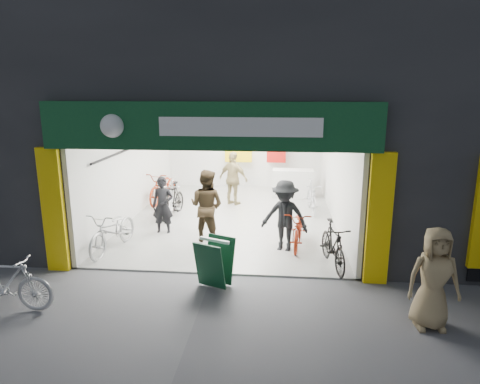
# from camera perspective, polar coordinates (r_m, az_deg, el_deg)

# --- Properties ---
(ground) EXTENTS (60.00, 60.00, 0.00)m
(ground) POSITION_cam_1_polar(r_m,az_deg,el_deg) (8.98, -3.75, -10.94)
(ground) COLOR #56565B
(ground) RESTS_ON ground
(building) EXTENTS (17.00, 10.27, 8.00)m
(building) POSITION_cam_1_polar(r_m,az_deg,el_deg) (13.06, 3.66, 16.22)
(building) COLOR #232326
(building) RESTS_ON ground
(bike_left_front) EXTENTS (0.96, 2.00, 1.01)m
(bike_left_front) POSITION_cam_1_polar(r_m,az_deg,el_deg) (10.43, -16.57, -4.96)
(bike_left_front) COLOR #A8A9AD
(bike_left_front) RESTS_ON ground
(bike_left_midfront) EXTENTS (0.74, 1.75, 1.02)m
(bike_left_midfront) POSITION_cam_1_polar(r_m,az_deg,el_deg) (12.76, -9.03, -1.11)
(bike_left_midfront) COLOR black
(bike_left_midfront) RESTS_ON ground
(bike_left_midback) EXTENTS (0.99, 2.11, 1.07)m
(bike_left_midback) POSITION_cam_1_polar(r_m,az_deg,el_deg) (14.41, -10.19, 0.66)
(bike_left_midback) COLOR maroon
(bike_left_midback) RESTS_ON ground
(bike_left_back) EXTENTS (0.78, 1.86, 1.09)m
(bike_left_back) POSITION_cam_1_polar(r_m,az_deg,el_deg) (12.76, -9.02, -0.96)
(bike_left_back) COLOR #AFB0B4
(bike_left_back) RESTS_ON ground
(bike_right_front) EXTENTS (0.75, 1.73, 1.01)m
(bike_right_front) POSITION_cam_1_polar(r_m,az_deg,el_deg) (9.31, 12.30, -6.97)
(bike_right_front) COLOR black
(bike_right_front) RESTS_ON ground
(bike_right_mid) EXTENTS (0.82, 1.83, 0.93)m
(bike_right_mid) POSITION_cam_1_polar(r_m,az_deg,el_deg) (10.41, 7.86, -4.75)
(bike_right_mid) COLOR maroon
(bike_right_mid) RESTS_ON ground
(bike_right_back) EXTENTS (0.58, 1.65, 0.98)m
(bike_right_back) POSITION_cam_1_polar(r_m,az_deg,el_deg) (13.24, 9.54, -0.69)
(bike_right_back) COLOR #AAAAAE
(bike_right_back) RESTS_ON ground
(parked_bike) EXTENTS (1.67, 0.49, 1.00)m
(parked_bike) POSITION_cam_1_polar(r_m,az_deg,el_deg) (8.47, -28.77, -10.60)
(parked_bike) COLOR silver
(parked_bike) RESTS_ON ground
(customer_a) EXTENTS (0.56, 0.38, 1.53)m
(customer_a) POSITION_cam_1_polar(r_m,az_deg,el_deg) (11.27, -10.25, -1.83)
(customer_a) COLOR black
(customer_a) RESTS_ON ground
(customer_b) EXTENTS (1.07, 0.95, 1.83)m
(customer_b) POSITION_cam_1_polar(r_m,az_deg,el_deg) (10.54, -4.48, -1.89)
(customer_b) COLOR #322516
(customer_b) RESTS_ON ground
(customer_c) EXTENTS (1.24, 0.92, 1.71)m
(customer_c) POSITION_cam_1_polar(r_m,az_deg,el_deg) (9.92, 5.97, -3.28)
(customer_c) COLOR black
(customer_c) RESTS_ON ground
(customer_d) EXTENTS (1.12, 0.84, 1.77)m
(customer_d) POSITION_cam_1_polar(r_m,az_deg,el_deg) (13.76, -0.89, 1.74)
(customer_d) COLOR #988758
(customer_d) RESTS_ON ground
(pedestrian_near) EXTENTS (0.83, 0.56, 1.67)m
(pedestrian_near) POSITION_cam_1_polar(r_m,az_deg,el_deg) (7.48, 24.42, -10.45)
(pedestrian_near) COLOR #917B54
(pedestrian_near) RESTS_ON ground
(sandwich_board) EXTENTS (0.79, 0.80, 0.93)m
(sandwich_board) POSITION_cam_1_polar(r_m,az_deg,el_deg) (8.30, -3.39, -9.21)
(sandwich_board) COLOR #0E3A20
(sandwich_board) RESTS_ON ground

